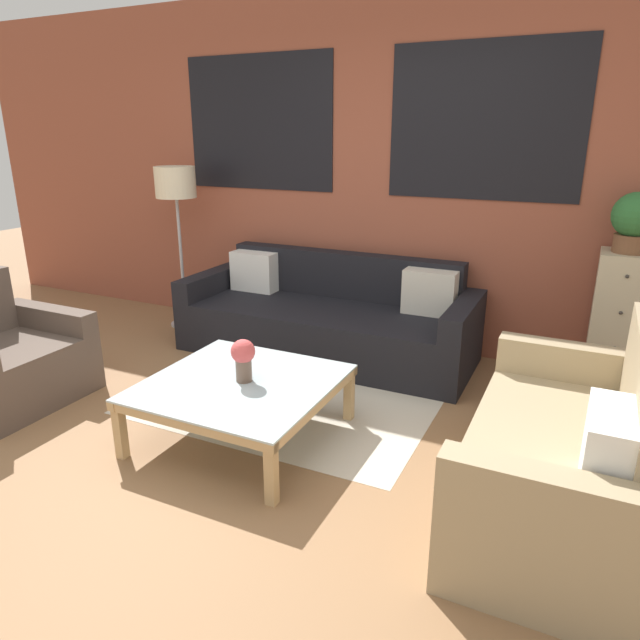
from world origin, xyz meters
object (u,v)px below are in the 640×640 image
object	(u,v)px
settee_vintage	(571,459)
drawer_cabinet	(617,323)
flower_vase	(243,357)
armchair_corner	(3,361)
couch_dark	(328,321)
potted_plant	(635,220)
coffee_table	(241,388)
floor_lamp	(176,191)

from	to	relation	value
settee_vintage	drawer_cabinet	bearing A→B (deg)	83.62
drawer_cabinet	flower_vase	bearing A→B (deg)	-139.18
settee_vintage	armchair_corner	world-z (taller)	settee_vintage
couch_dark	potted_plant	world-z (taller)	potted_plant
coffee_table	settee_vintage	bearing A→B (deg)	0.92
couch_dark	drawer_cabinet	bearing A→B (deg)	6.51
floor_lamp	drawer_cabinet	size ratio (longest dim) A/B	1.48
coffee_table	potted_plant	world-z (taller)	potted_plant
floor_lamp	flower_vase	distance (m)	2.35
coffee_table	floor_lamp	world-z (taller)	floor_lamp
armchair_corner	drawer_cabinet	size ratio (longest dim) A/B	0.90
floor_lamp	coffee_table	bearing A→B (deg)	-43.24
couch_dark	potted_plant	size ratio (longest dim) A/B	5.96
couch_dark	settee_vintage	size ratio (longest dim) A/B	1.55
settee_vintage	armchair_corner	distance (m)	3.50
armchair_corner	coffee_table	distance (m)	1.73
settee_vintage	floor_lamp	distance (m)	3.83
floor_lamp	couch_dark	bearing A→B (deg)	-2.52
settee_vintage	floor_lamp	bearing A→B (deg)	156.22
drawer_cabinet	potted_plant	world-z (taller)	potted_plant
flower_vase	coffee_table	bearing A→B (deg)	-135.45
coffee_table	potted_plant	size ratio (longest dim) A/B	2.64
couch_dark	armchair_corner	distance (m)	2.35
settee_vintage	coffee_table	xyz separation A→B (m)	(-1.78, -0.03, 0.01)
floor_lamp	potted_plant	xyz separation A→B (m)	(3.59, 0.17, -0.05)
armchair_corner	coffee_table	xyz separation A→B (m)	(1.71, 0.26, 0.04)
settee_vintage	drawer_cabinet	xyz separation A→B (m)	(0.19, 1.67, 0.18)
flower_vase	armchair_corner	bearing A→B (deg)	-170.87
floor_lamp	drawer_cabinet	bearing A→B (deg)	2.73
drawer_cabinet	armchair_corner	bearing A→B (deg)	-151.95
settee_vintage	drawer_cabinet	world-z (taller)	drawer_cabinet
potted_plant	flower_vase	world-z (taller)	potted_plant
drawer_cabinet	settee_vintage	bearing A→B (deg)	-96.38
coffee_table	flower_vase	world-z (taller)	flower_vase
armchair_corner	floor_lamp	distance (m)	2.03
couch_dark	flower_vase	world-z (taller)	couch_dark
coffee_table	couch_dark	bearing A→B (deg)	94.58
settee_vintage	potted_plant	size ratio (longest dim) A/B	3.85
coffee_table	drawer_cabinet	bearing A→B (deg)	40.85
couch_dark	coffee_table	bearing A→B (deg)	-85.42
couch_dark	floor_lamp	bearing A→B (deg)	177.48
coffee_table	flower_vase	distance (m)	0.20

